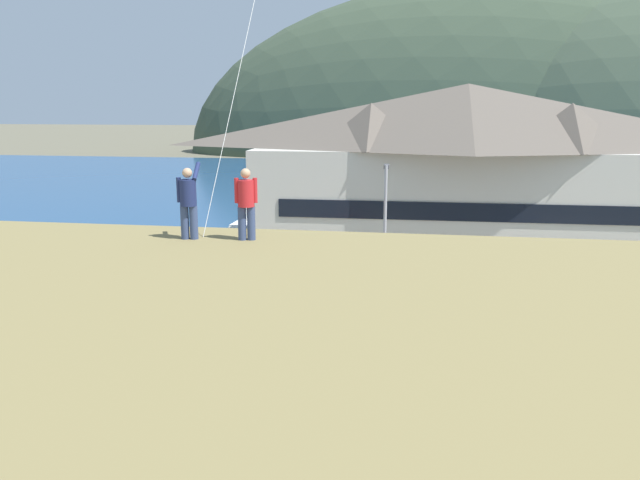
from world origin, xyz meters
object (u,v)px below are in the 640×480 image
object	(u,v)px
person_kite_flyer	(188,200)
parked_car_mid_row_far	(198,302)
parked_car_front_row_silver	(473,390)
parked_car_mid_row_near	(522,325)
person_companion	(246,202)
wharf_dock	(309,218)
harbor_lodge	(465,171)
moored_boat_wharfside	(258,221)
storage_shed_near_lot	(43,294)
parking_light_pole	(385,228)
parked_car_lone_by_shed	(626,380)
parked_car_back_row_right	(227,363)
moored_boat_outer_mooring	(340,224)
parked_car_mid_row_center	(303,308)

from	to	relation	value
person_kite_flyer	parked_car_mid_row_far	bearing A→B (deg)	109.89
parked_car_mid_row_far	parked_car_front_row_silver	bearing A→B (deg)	-32.33
parked_car_mid_row_near	person_companion	distance (m)	16.89
wharf_dock	harbor_lodge	bearing A→B (deg)	-46.51
moored_boat_wharfside	parked_car_mid_row_far	xyz separation A→B (m)	(3.25, -23.67, 0.34)
storage_shed_near_lot	parking_light_pole	size ratio (longest dim) A/B	0.96
parked_car_lone_by_shed	harbor_lodge	bearing A→B (deg)	102.43
parked_car_lone_by_shed	person_companion	xyz separation A→B (m)	(-11.35, -7.41, 7.08)
person_kite_flyer	person_companion	xyz separation A→B (m)	(1.41, 0.11, -0.02)
parked_car_mid_row_far	person_kite_flyer	size ratio (longest dim) A/B	2.30
parked_car_back_row_right	harbor_lodge	bearing A→B (deg)	65.71
wharf_dock	person_companion	world-z (taller)	person_companion
parked_car_mid_row_far	person_companion	xyz separation A→B (m)	(6.39, -13.65, 7.08)
parked_car_mid_row_near	harbor_lodge	bearing A→B (deg)	96.65
parked_car_lone_by_shed	parking_light_pole	xyz separation A→B (m)	(-9.00, 9.56, 3.29)
storage_shed_near_lot	parked_car_mid_row_near	world-z (taller)	storage_shed_near_lot
harbor_lodge	wharf_dock	size ratio (longest dim) A/B	1.81
wharf_dock	parked_car_mid_row_far	xyz separation A→B (m)	(-0.40, -27.83, 0.71)
parked_car_mid_row_far	parked_car_mid_row_near	bearing A→B (deg)	-3.65
moored_boat_wharfside	parked_car_back_row_right	size ratio (longest dim) A/B	1.88
moored_boat_outer_mooring	parked_car_lone_by_shed	xyz separation A→B (m)	(13.92, -29.75, 0.34)
parked_car_front_row_silver	storage_shed_near_lot	bearing A→B (deg)	167.12
harbor_lodge	moored_boat_wharfside	world-z (taller)	harbor_lodge
wharf_dock	person_kite_flyer	world-z (taller)	person_kite_flyer
parked_car_mid_row_far	parked_car_lone_by_shed	xyz separation A→B (m)	(17.74, -6.23, 0.00)
storage_shed_near_lot	parked_car_mid_row_far	xyz separation A→B (m)	(5.74, 3.73, -1.26)
moored_boat_outer_mooring	parked_car_mid_row_near	size ratio (longest dim) A/B	1.61
wharf_dock	parked_car_mid_row_far	bearing A→B (deg)	-90.83
parking_light_pole	moored_boat_outer_mooring	bearing A→B (deg)	103.69
parked_car_mid_row_center	moored_boat_wharfside	bearing A→B (deg)	109.52
moored_boat_wharfside	parked_car_back_row_right	distance (m)	31.39
wharf_dock	parked_car_lone_by_shed	bearing A→B (deg)	-63.02
parked_car_front_row_silver	person_kite_flyer	size ratio (longest dim) A/B	2.33
moored_boat_wharfside	parked_car_lone_by_shed	world-z (taller)	moored_boat_wharfside
storage_shed_near_lot	parked_car_mid_row_near	xyz separation A→B (m)	(20.74, 2.77, -1.26)
parking_light_pole	parked_car_mid_row_far	bearing A→B (deg)	-159.17
parked_car_mid_row_near	person_kite_flyer	xyz separation A→B (m)	(-10.02, -12.80, 7.10)
moored_boat_wharfside	parked_car_mid_row_center	bearing A→B (deg)	-70.48
harbor_lodge	parked_car_mid_row_far	bearing A→B (deg)	-132.68
parked_car_back_row_right	storage_shed_near_lot	bearing A→B (deg)	160.92
parked_car_mid_row_near	parking_light_pole	bearing A→B (deg)	145.60
wharf_dock	storage_shed_near_lot	bearing A→B (deg)	-101.02
storage_shed_near_lot	parking_light_pole	distance (m)	16.24
parking_light_pole	person_companion	bearing A→B (deg)	-97.87
parked_car_back_row_right	parking_light_pole	xyz separation A→B (m)	(5.14, 10.28, 3.29)
parked_car_front_row_silver	person_kite_flyer	xyz separation A→B (m)	(-7.49, -5.87, 7.10)
harbor_lodge	parking_light_pole	distance (m)	12.02
person_companion	wharf_dock	bearing A→B (deg)	98.22
moored_boat_wharfside	parked_car_back_row_right	xyz separation A→B (m)	(6.86, -30.63, 0.34)
parked_car_front_row_silver	moored_boat_outer_mooring	bearing A→B (deg)	105.38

